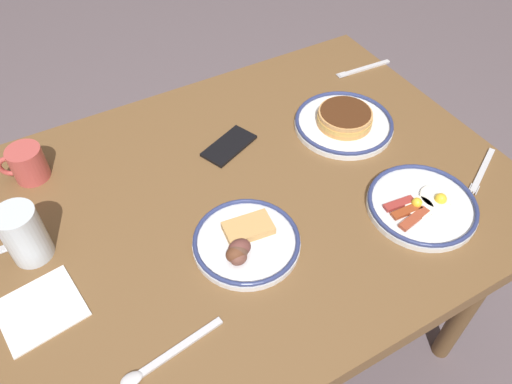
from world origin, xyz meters
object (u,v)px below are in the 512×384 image
Objects in this scene: paper_napkin at (41,309)px; fork_near at (482,171)px; cell_phone at (229,146)px; tea_spoon at (159,361)px; coffee_mug at (27,163)px; plate_center_pancakes at (245,242)px; plate_far_companion at (422,205)px; fork_far at (363,69)px; drinking_glass at (25,236)px; plate_near_main at (344,121)px.

paper_napkin is 0.90× the size of fork_near.
tea_spoon is at bearing 27.76° from cell_phone.
plate_center_pancakes is at bearing 128.51° from coffee_mug.
cell_phone is at bearing -54.55° from plate_far_companion.
fork_far is (-0.02, -0.49, -0.00)m from fork_near.
coffee_mug is (0.35, -0.44, 0.03)m from plate_center_pancakes.
fork_far is at bearing -168.92° from drinking_glass.
plate_center_pancakes is 1.38× the size of fork_near.
coffee_mug reaches higher than tea_spoon.
fork_far is (-0.63, -0.41, -0.01)m from plate_center_pancakes.
paper_napkin is at bearing 18.10° from fork_far.
fork_near is (-0.96, 0.53, -0.04)m from coffee_mug.
plate_near_main reaches higher than tea_spoon.
plate_far_companion is 0.49m from cell_phone.
cell_phone is 0.77× the size of fork_far.
cell_phone is (-0.51, -0.09, -0.05)m from drinking_glass.
cell_phone is (-0.11, -0.30, -0.01)m from plate_center_pancakes.
coffee_mug is 1.10m from fork_near.
cell_phone reaches higher than fork_far.
plate_far_companion is at bearing 168.45° from paper_napkin.
coffee_mug is at bearing -1.93° from fork_far.
cell_phone is (-0.46, 0.14, -0.04)m from coffee_mug.
fork_far reaches higher than paper_napkin.
plate_center_pancakes is 1.54× the size of paper_napkin.
plate_near_main and plate_center_pancakes have the same top height.
drinking_glass reaches higher than tea_spoon.
plate_near_main is 1.82× the size of cell_phone.
plate_far_companion is (-0.40, 0.10, -0.00)m from plate_center_pancakes.
fork_near is 0.87m from tea_spoon.
plate_far_companion is 0.56m from fork_far.
plate_near_main reaches higher than fork_near.
tea_spoon is (-0.09, 0.59, -0.04)m from coffee_mug.
plate_near_main is at bearing -152.49° from plate_center_pancakes.
paper_napkin is at bearing 79.67° from coffee_mug.
plate_center_pancakes is 0.41m from plate_far_companion.
fork_near is at bearing 163.86° from drinking_glass.
coffee_mug is 0.24m from drinking_glass.
cell_phone is (0.30, -0.08, -0.01)m from plate_near_main.
fork_far is at bearing -148.03° from tea_spoon.
drinking_glass is 0.15m from paper_napkin.
cell_phone is at bearing -110.99° from plate_center_pancakes.
coffee_mug is 0.98m from fork_far.
plate_near_main is 1.26× the size of tea_spoon.
drinking_glass reaches higher than coffee_mug.
plate_center_pancakes is at bearing 171.41° from paper_napkin.
plate_far_companion is at bearing 158.85° from drinking_glass.
drinking_glass is at bearing -68.26° from tea_spoon.
cell_phone is (0.29, -0.40, -0.01)m from plate_far_companion.
plate_far_companion is at bearing 65.65° from fork_far.
coffee_mug is 0.59× the size of fork_far.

